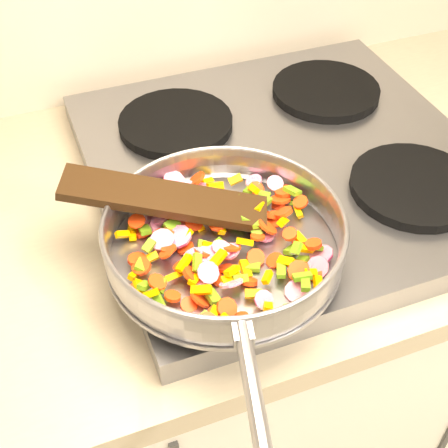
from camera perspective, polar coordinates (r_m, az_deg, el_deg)
name	(u,v)px	position (r m, az deg, el deg)	size (l,w,h in m)	color
cooktop	(287,166)	(1.01, 5.76, 5.26)	(0.60, 0.60, 0.04)	#939399
grate_fl	(238,233)	(0.85, 1.32, -0.87)	(0.19, 0.19, 0.02)	black
grate_fr	(414,186)	(0.96, 17.02, 3.36)	(0.19, 0.19, 0.02)	black
grate_bl	(176,123)	(1.05, -4.44, 9.21)	(0.19, 0.19, 0.02)	black
grate_br	(326,91)	(1.15, 9.30, 11.95)	(0.19, 0.19, 0.02)	black
saute_pan	(224,237)	(0.78, 0.02, -1.19)	(0.35, 0.51, 0.06)	#9E9EA5
vegetable_heap	(221,240)	(0.80, -0.27, -1.51)	(0.27, 0.28, 0.05)	#FFAC00
wooden_spatula	(165,198)	(0.82, -5.42, 2.35)	(0.27, 0.06, 0.01)	black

